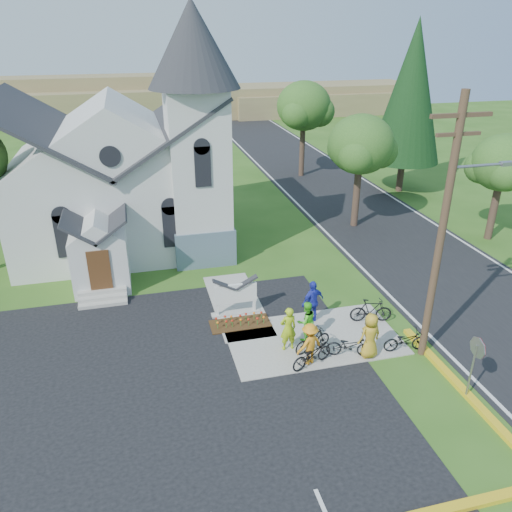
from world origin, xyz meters
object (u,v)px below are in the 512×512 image
object	(u,v)px
bike_1	(313,340)
cyclist_3	(310,344)
church_sign	(235,294)
cyclist_4	(370,336)
cyclist_0	(288,329)
utility_pole	(444,226)
bike_0	(312,354)
bike_3	(371,310)
cyclist_2	(313,302)
cyclist_1	(306,321)
bike_2	(349,345)
bike_4	(405,340)
stop_sign	(476,356)

from	to	relation	value
bike_1	cyclist_3	world-z (taller)	cyclist_3
church_sign	bike_1	xyz separation A→B (m)	(2.35, -3.53, -0.48)
cyclist_4	cyclist_0	bearing A→B (deg)	-31.84
utility_pole	cyclist_4	xyz separation A→B (m)	(-2.22, 0.31, -4.41)
bike_0	bike_3	world-z (taller)	bike_3
cyclist_0	bike_0	world-z (taller)	cyclist_0
cyclist_2	cyclist_1	bearing A→B (deg)	39.59
cyclist_1	cyclist_4	world-z (taller)	cyclist_4
bike_1	bike_2	distance (m)	1.43
church_sign	cyclist_3	size ratio (longest dim) A/B	1.29
bike_4	stop_sign	bearing A→B (deg)	-159.72
cyclist_0	cyclist_4	world-z (taller)	cyclist_4
bike_4	cyclist_1	bearing A→B (deg)	70.89
church_sign	bike_3	xyz separation A→B (m)	(5.53, -2.11, -0.43)
cyclist_1	cyclist_4	distance (m)	2.62
utility_pole	bike_0	size ratio (longest dim) A/B	5.39
church_sign	cyclist_3	bearing A→B (deg)	-65.13
cyclist_3	bike_4	xyz separation A→B (m)	(3.95, -0.19, -0.39)
utility_pole	cyclist_0	world-z (taller)	utility_pole
church_sign	bike_4	world-z (taller)	church_sign
cyclist_2	church_sign	bearing A→B (deg)	-45.28
bike_1	bike_4	world-z (taller)	bike_1
church_sign	cyclist_0	world-z (taller)	cyclist_0
utility_pole	bike_4	xyz separation A→B (m)	(-0.66, 0.30, -4.89)
cyclist_0	bike_2	distance (m)	2.46
bike_2	bike_1	bearing A→B (deg)	80.84
stop_sign	cyclist_0	distance (m)	6.76
stop_sign	cyclist_4	world-z (taller)	stop_sign
utility_pole	bike_2	size ratio (longest dim) A/B	5.58
cyclist_4	stop_sign	bearing A→B (deg)	118.54
cyclist_2	bike_2	distance (m)	2.82
bike_4	cyclist_3	bearing A→B (deg)	93.79
utility_pole	cyclist_2	world-z (taller)	utility_pole
bike_3	cyclist_3	bearing A→B (deg)	133.34
cyclist_0	bike_0	xyz separation A→B (m)	(0.56, -1.25, -0.45)
stop_sign	cyclist_1	size ratio (longest dim) A/B	1.44
bike_0	cyclist_0	bearing A→B (deg)	2.79
bike_1	cyclist_4	xyz separation A→B (m)	(1.99, -0.86, 0.44)
stop_sign	bike_4	distance (m)	3.34
bike_0	cyclist_1	size ratio (longest dim) A/B	1.08
cyclist_4	bike_4	distance (m)	1.63
cyclist_1	bike_4	xyz separation A→B (m)	(3.55, -1.70, -0.40)
church_sign	bike_3	distance (m)	5.94
cyclist_0	bike_3	distance (m)	4.24
church_sign	cyclist_2	bearing A→B (deg)	-25.55
cyclist_4	church_sign	bearing A→B (deg)	-54.06
cyclist_0	cyclist_3	size ratio (longest dim) A/B	1.10
cyclist_1	bike_1	world-z (taller)	cyclist_1
cyclist_2	cyclist_4	bearing A→B (deg)	93.70
church_sign	bike_0	bearing A→B (deg)	-65.61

